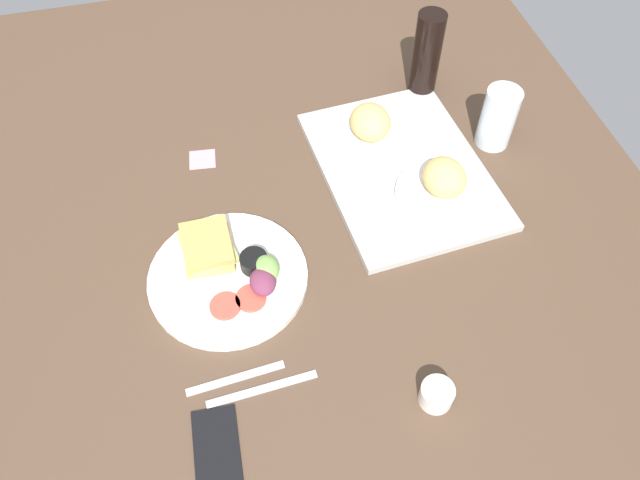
% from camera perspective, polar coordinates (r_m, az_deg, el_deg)
% --- Properties ---
extents(ground_plane, '(1.90, 1.50, 0.03)m').
position_cam_1_polar(ground_plane, '(1.23, -1.59, -1.07)').
color(ground_plane, '#4C3828').
extents(serving_tray, '(0.47, 0.36, 0.02)m').
position_cam_1_polar(serving_tray, '(1.35, 7.55, 6.45)').
color(serving_tray, '#B2B2AD').
rests_on(serving_tray, ground_plane).
extents(bread_plate_near, '(0.19, 0.19, 0.08)m').
position_cam_1_polar(bread_plate_near, '(1.37, 4.48, 10.14)').
color(bread_plate_near, white).
rests_on(bread_plate_near, serving_tray).
extents(bread_plate_far, '(0.19, 0.19, 0.08)m').
position_cam_1_polar(bread_plate_far, '(1.28, 11.25, 4.90)').
color(bread_plate_far, white).
rests_on(bread_plate_far, serving_tray).
extents(plate_with_salad, '(0.30, 0.30, 0.05)m').
position_cam_1_polar(plate_with_salad, '(1.17, -8.33, -2.90)').
color(plate_with_salad, white).
rests_on(plate_with_salad, ground_plane).
extents(drinking_glass, '(0.08, 0.08, 0.14)m').
position_cam_1_polar(drinking_glass, '(1.41, 16.02, 10.74)').
color(drinking_glass, silver).
rests_on(drinking_glass, ground_plane).
extents(soda_bottle, '(0.06, 0.06, 0.21)m').
position_cam_1_polar(soda_bottle, '(1.48, 9.74, 16.36)').
color(soda_bottle, black).
rests_on(soda_bottle, ground_plane).
extents(espresso_cup, '(0.06, 0.06, 0.04)m').
position_cam_1_polar(espresso_cup, '(1.06, 10.64, -13.77)').
color(espresso_cup, silver).
rests_on(espresso_cup, ground_plane).
extents(fork, '(0.03, 0.17, 0.01)m').
position_cam_1_polar(fork, '(1.08, -7.75, -12.44)').
color(fork, '#B7B7BC').
rests_on(fork, ground_plane).
extents(knife, '(0.02, 0.19, 0.01)m').
position_cam_1_polar(knife, '(1.07, -5.32, -13.45)').
color(knife, '#B7B7BC').
rests_on(knife, ground_plane).
extents(cell_phone, '(0.15, 0.08, 0.01)m').
position_cam_1_polar(cell_phone, '(1.04, -9.46, -18.59)').
color(cell_phone, black).
rests_on(cell_phone, ground_plane).
extents(sticky_note, '(0.06, 0.06, 0.00)m').
position_cam_1_polar(sticky_note, '(1.39, -10.75, 7.29)').
color(sticky_note, pink).
rests_on(sticky_note, ground_plane).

